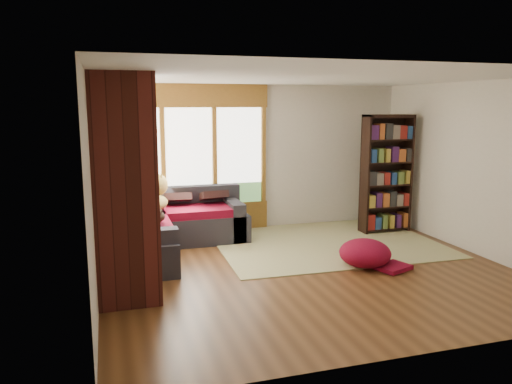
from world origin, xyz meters
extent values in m
plane|color=#4D2D15|center=(0.00, 0.00, 0.00)|extent=(5.50, 5.50, 0.00)
plane|color=white|center=(0.00, 0.00, 2.60)|extent=(5.50, 5.50, 0.00)
cube|color=silver|center=(0.00, 2.50, 1.30)|extent=(5.50, 0.04, 2.60)
cube|color=silver|center=(0.00, -2.50, 1.30)|extent=(5.50, 0.04, 2.60)
cube|color=silver|center=(-2.75, 0.00, 1.30)|extent=(0.04, 5.00, 2.60)
cube|color=silver|center=(2.75, 0.00, 1.30)|extent=(0.04, 5.00, 2.60)
cube|color=olive|center=(-1.20, 2.47, 1.35)|extent=(2.82, 0.10, 1.90)
cube|color=white|center=(-1.20, 2.47, 1.35)|extent=(2.54, 0.09, 1.62)
cube|color=olive|center=(-2.72, 1.20, 1.35)|extent=(0.10, 2.62, 1.90)
cube|color=white|center=(-2.72, 1.20, 1.35)|extent=(0.09, 2.36, 1.62)
cube|color=#6C7851|center=(-2.69, 2.03, 1.75)|extent=(0.03, 0.72, 0.90)
cube|color=#471914|center=(-2.40, -0.35, 1.30)|extent=(0.70, 0.70, 2.60)
cube|color=#24232A|center=(-1.65, 2.05, 0.21)|extent=(2.20, 0.90, 0.42)
cube|color=#24232A|center=(-1.65, 2.40, 0.61)|extent=(2.20, 0.20, 0.38)
cube|color=#24232A|center=(-0.65, 2.05, 0.30)|extent=(0.20, 0.90, 0.60)
cube|color=maroon|center=(-1.75, 1.93, 0.48)|extent=(1.90, 0.66, 0.12)
cube|color=#24232A|center=(-2.30, 1.40, 0.21)|extent=(0.90, 2.20, 0.42)
cube|color=#24232A|center=(-2.65, 1.40, 0.61)|extent=(0.20, 2.20, 0.38)
cube|color=#24232A|center=(-2.30, 0.40, 0.30)|extent=(0.90, 0.20, 0.60)
cube|color=maroon|center=(-2.18, 1.05, 0.48)|extent=(0.66, 1.20, 0.12)
cube|color=maroon|center=(-2.18, 2.00, 0.48)|extent=(0.66, 0.66, 0.12)
cube|color=beige|center=(0.81, 1.15, 0.01)|extent=(3.62, 2.81, 0.01)
cube|color=black|center=(2.57, 1.56, 1.04)|extent=(0.04, 0.30, 2.08)
cube|color=black|center=(1.71, 1.56, 1.04)|extent=(0.04, 0.30, 2.08)
cube|color=black|center=(2.14, 1.70, 1.04)|extent=(0.89, 0.02, 2.08)
cube|color=black|center=(2.14, 1.56, 0.06)|extent=(0.81, 0.28, 0.03)
cube|color=black|center=(2.14, 1.56, 0.46)|extent=(0.81, 0.28, 0.03)
cube|color=black|center=(2.14, 1.56, 0.85)|extent=(0.81, 0.28, 0.03)
cube|color=black|center=(2.14, 1.56, 1.25)|extent=(0.81, 0.28, 0.03)
cube|color=black|center=(2.14, 1.56, 1.64)|extent=(0.81, 0.28, 0.03)
cube|color=black|center=(2.14, 1.56, 2.04)|extent=(0.81, 0.28, 0.03)
cube|color=#726659|center=(2.14, 1.54, 1.04)|extent=(0.77, 0.22, 1.92)
ellipsoid|color=maroon|center=(0.83, -0.10, 0.21)|extent=(0.77, 0.77, 0.39)
ellipsoid|color=olive|center=(-2.04, 1.57, 0.76)|extent=(1.00, 1.05, 0.30)
sphere|color=olive|center=(-1.84, 1.83, 0.90)|extent=(0.50, 0.50, 0.36)
cone|color=olive|center=(-1.87, 1.78, 1.05)|extent=(0.19, 0.19, 0.16)
ellipsoid|color=black|center=(-2.07, 0.96, 0.70)|extent=(0.69, 0.78, 0.22)
sphere|color=black|center=(-2.19, 1.16, 0.81)|extent=(0.36, 0.36, 0.27)
cone|color=black|center=(-2.17, 1.13, 0.91)|extent=(0.13, 0.13, 0.11)
cube|color=black|center=(-0.95, 2.26, 0.77)|extent=(0.45, 0.12, 0.45)
cube|color=black|center=(-1.55, 2.26, 0.77)|extent=(0.45, 0.12, 0.45)
cube|color=black|center=(-2.48, 1.80, 0.77)|extent=(0.45, 0.12, 0.45)
cube|color=black|center=(-2.48, 0.70, 0.77)|extent=(0.45, 0.12, 0.45)
cube|color=maroon|center=(-2.15, 2.26, 0.77)|extent=(0.42, 0.12, 0.42)
camera|label=1|loc=(-2.59, -6.11, 2.25)|focal=35.00mm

